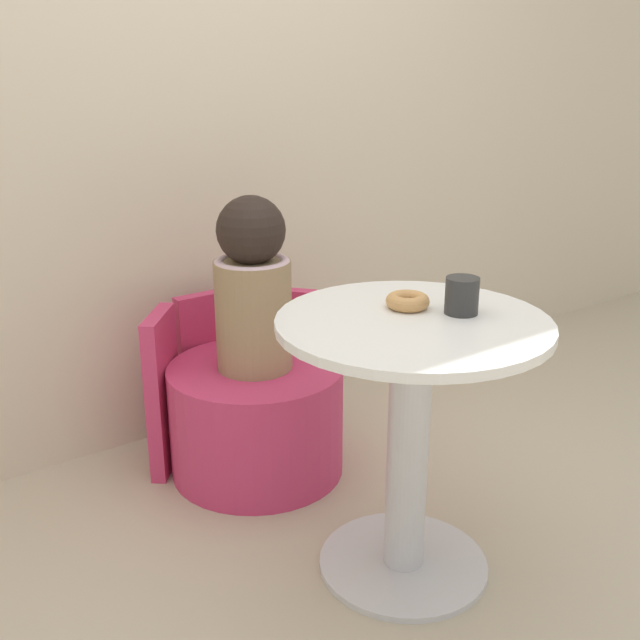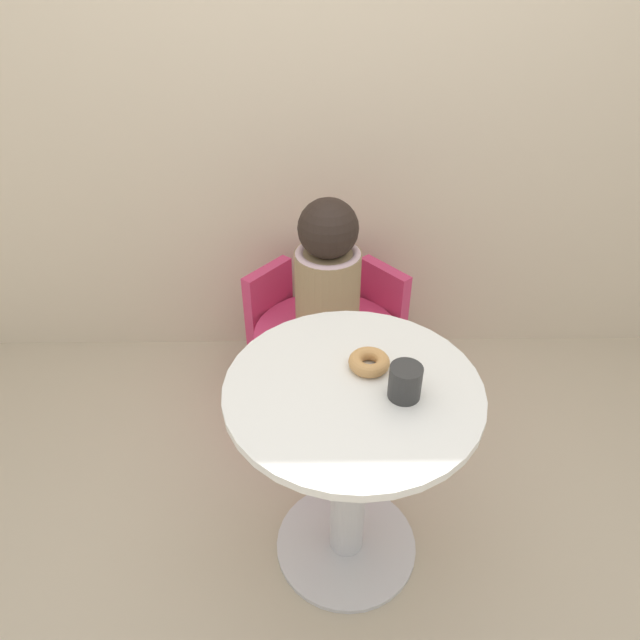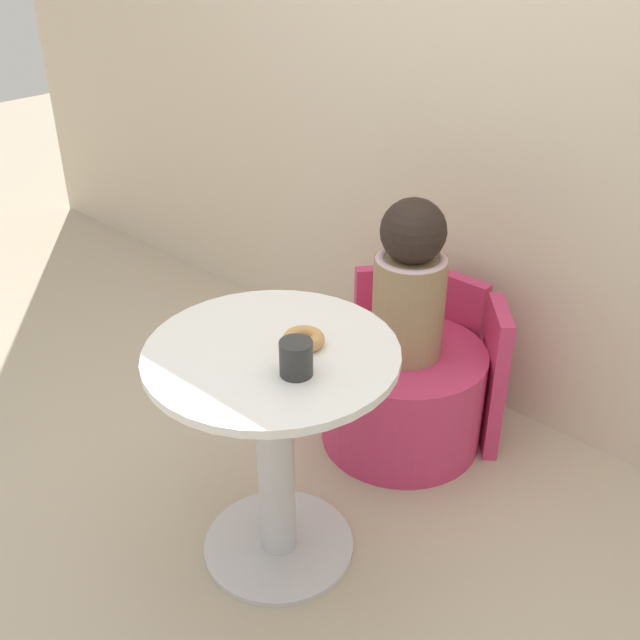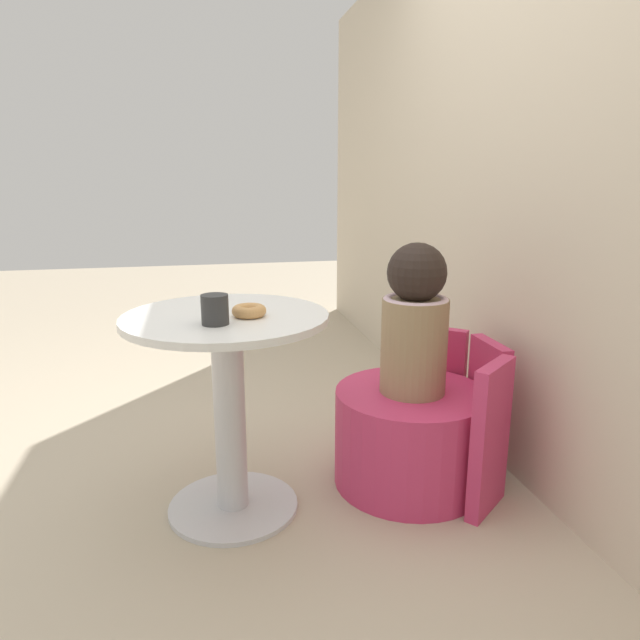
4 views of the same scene
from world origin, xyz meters
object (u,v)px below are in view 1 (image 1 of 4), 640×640
(round_table, at_px, (410,410))
(tub_chair, at_px, (257,419))
(donut, at_px, (408,301))
(cup, at_px, (462,296))
(child_figure, at_px, (253,287))

(round_table, height_order, tub_chair, round_table)
(donut, distance_m, cup, 0.14)
(child_figure, bearing_deg, tub_chair, 180.00)
(round_table, bearing_deg, child_figure, 94.06)
(tub_chair, relative_size, donut, 5.15)
(child_figure, distance_m, cup, 0.76)
(tub_chair, xyz_separation_m, donut, (0.10, -0.62, 0.56))
(child_figure, distance_m, donut, 0.63)
(round_table, distance_m, child_figure, 0.71)
(tub_chair, bearing_deg, round_table, -85.94)
(round_table, relative_size, donut, 6.42)
(child_figure, height_order, donut, child_figure)
(tub_chair, xyz_separation_m, child_figure, (0.00, 0.00, 0.46))
(round_table, distance_m, tub_chair, 0.75)
(round_table, height_order, cup, cup)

